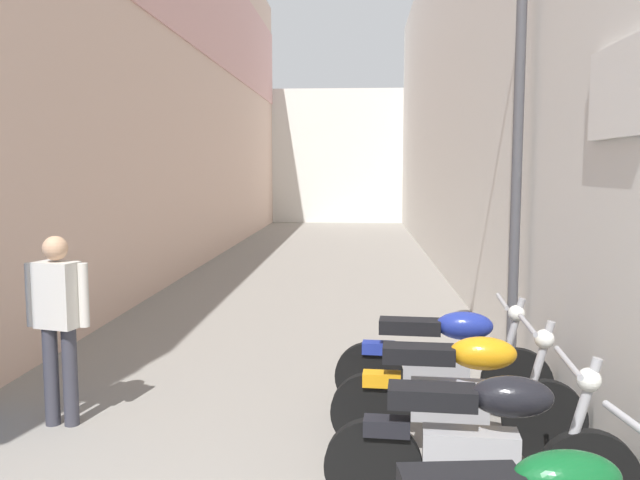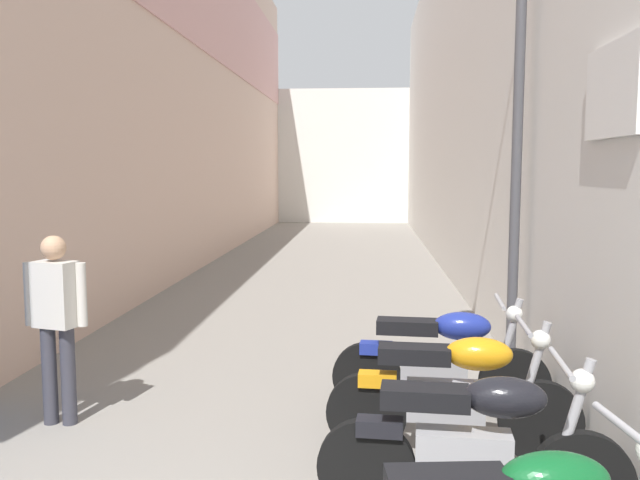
# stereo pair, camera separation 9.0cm
# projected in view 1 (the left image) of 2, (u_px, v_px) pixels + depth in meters

# --- Properties ---
(ground_plane) EXTENTS (40.53, 40.53, 0.00)m
(ground_plane) POSITION_uv_depth(u_px,v_px,m) (310.00, 287.00, 11.83)
(ground_plane) COLOR gray
(building_left) EXTENTS (0.45, 24.53, 8.25)m
(building_left) POSITION_uv_depth(u_px,v_px,m) (183.00, 68.00, 13.50)
(building_left) COLOR beige
(building_left) RESTS_ON ground
(building_right) EXTENTS (0.45, 24.53, 7.43)m
(building_right) POSITION_uv_depth(u_px,v_px,m) (453.00, 89.00, 13.25)
(building_right) COLOR silver
(building_right) RESTS_ON ground
(building_far_end) EXTENTS (8.11, 2.00, 5.22)m
(building_far_end) POSITION_uv_depth(u_px,v_px,m) (338.00, 157.00, 26.70)
(building_far_end) COLOR silver
(building_far_end) RESTS_ON ground
(motorcycle_second) EXTENTS (1.85, 0.58, 1.04)m
(motorcycle_second) POSITION_uv_depth(u_px,v_px,m) (481.00, 441.00, 3.89)
(motorcycle_second) COLOR black
(motorcycle_second) RESTS_ON ground
(motorcycle_third) EXTENTS (1.85, 0.58, 1.04)m
(motorcycle_third) POSITION_uv_depth(u_px,v_px,m) (458.00, 390.00, 4.79)
(motorcycle_third) COLOR black
(motorcycle_third) RESTS_ON ground
(motorcycle_fourth) EXTENTS (1.85, 0.58, 1.04)m
(motorcycle_fourth) POSITION_uv_depth(u_px,v_px,m) (443.00, 357.00, 5.63)
(motorcycle_fourth) COLOR black
(motorcycle_fourth) RESTS_ON ground
(pedestrian_mid_alley) EXTENTS (0.52, 0.28, 1.57)m
(pedestrian_mid_alley) POSITION_uv_depth(u_px,v_px,m) (58.00, 316.00, 5.34)
(pedestrian_mid_alley) COLOR #383842
(pedestrian_mid_alley) RESTS_ON ground
(street_lamp) EXTENTS (0.79, 0.18, 4.55)m
(street_lamp) POSITION_uv_depth(u_px,v_px,m) (509.00, 109.00, 6.30)
(street_lamp) COLOR #47474C
(street_lamp) RESTS_ON ground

